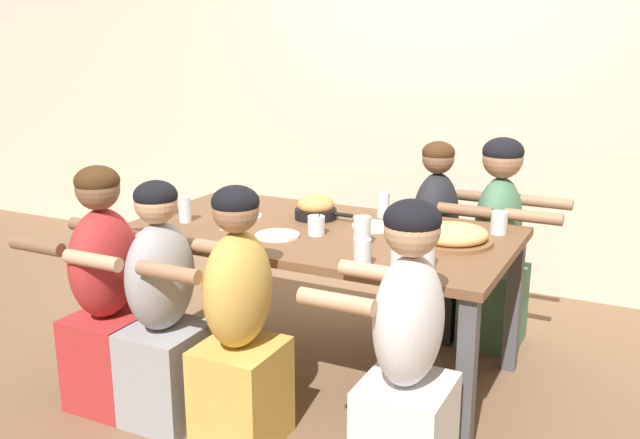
{
  "coord_description": "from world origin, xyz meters",
  "views": [
    {
      "loc": [
        1.47,
        -2.96,
        1.68
      ],
      "look_at": [
        0.0,
        0.0,
        0.79
      ],
      "focal_mm": 40.0,
      "sensor_mm": 36.0,
      "label": 1
    }
  ],
  "objects": [
    {
      "name": "ground_plane",
      "position": [
        0.0,
        0.0,
        0.0
      ],
      "size": [
        18.0,
        18.0,
        0.0
      ],
      "primitive_type": "plane",
      "color": "brown",
      "rests_on": "ground"
    },
    {
      "name": "restaurant_back_panel",
      "position": [
        0.0,
        1.63,
        1.6
      ],
      "size": [
        10.0,
        0.06,
        3.2
      ],
      "primitive_type": "cube",
      "color": "beige",
      "rests_on": "ground"
    },
    {
      "name": "dining_table",
      "position": [
        0.0,
        0.0,
        0.66
      ],
      "size": [
        1.84,
        1.0,
        0.74
      ],
      "color": "brown",
      "rests_on": "ground"
    },
    {
      "name": "pizza_board_main",
      "position": [
        0.63,
        0.07,
        0.77
      ],
      "size": [
        0.37,
        0.37,
        0.06
      ],
      "color": "brown",
      "rests_on": "dining_table"
    },
    {
      "name": "skillet_bowl",
      "position": [
        -0.11,
        0.18,
        0.8
      ],
      "size": [
        0.31,
        0.21,
        0.12
      ],
      "color": "black",
      "rests_on": "dining_table"
    },
    {
      "name": "empty_plate_a",
      "position": [
        -0.45,
        0.02,
        0.75
      ],
      "size": [
        0.2,
        0.2,
        0.02
      ],
      "color": "white",
      "rests_on": "dining_table"
    },
    {
      "name": "empty_plate_b",
      "position": [
        -0.12,
        -0.2,
        0.75
      ],
      "size": [
        0.21,
        0.21,
        0.02
      ],
      "color": "white",
      "rests_on": "dining_table"
    },
    {
      "name": "empty_plate_c",
      "position": [
        0.22,
        0.15,
        0.75
      ],
      "size": [
        0.22,
        0.22,
        0.02
      ],
      "color": "white",
      "rests_on": "dining_table"
    },
    {
      "name": "cocktail_glass_blue",
      "position": [
        0.03,
        -0.09,
        0.78
      ],
      "size": [
        0.08,
        0.08,
        0.11
      ],
      "color": "silver",
      "rests_on": "dining_table"
    },
    {
      "name": "drinking_glass_a",
      "position": [
        0.53,
        -0.34,
        0.8
      ],
      "size": [
        0.08,
        0.08,
        0.11
      ],
      "color": "silver",
      "rests_on": "dining_table"
    },
    {
      "name": "drinking_glass_b",
      "position": [
        -0.83,
        -0.1,
        0.8
      ],
      "size": [
        0.06,
        0.06,
        0.13
      ],
      "color": "silver",
      "rests_on": "dining_table"
    },
    {
      "name": "drinking_glass_c",
      "position": [
        -0.67,
        -0.18,
        0.8
      ],
      "size": [
        0.06,
        0.06,
        0.13
      ],
      "color": "silver",
      "rests_on": "dining_table"
    },
    {
      "name": "drinking_glass_d",
      "position": [
        0.18,
        0.36,
        0.8
      ],
      "size": [
        0.06,
        0.06,
        0.13
      ],
      "color": "silver",
      "rests_on": "dining_table"
    },
    {
      "name": "drinking_glass_e",
      "position": [
        0.28,
        -0.14,
        0.8
      ],
      "size": [
        0.08,
        0.08,
        0.13
      ],
      "color": "silver",
      "rests_on": "dining_table"
    },
    {
      "name": "drinking_glass_f",
      "position": [
        0.4,
        -0.41,
        0.79
      ],
      "size": [
        0.07,
        0.07,
        0.12
      ],
      "color": "silver",
      "rests_on": "dining_table"
    },
    {
      "name": "drinking_glass_g",
      "position": [
        0.79,
        0.31,
        0.79
      ],
      "size": [
        0.08,
        0.08,
        0.11
      ],
      "color": "silver",
      "rests_on": "dining_table"
    },
    {
      "name": "drinking_glass_h",
      "position": [
        0.51,
        -0.16,
        0.8
      ],
      "size": [
        0.07,
        0.07,
        0.12
      ],
      "color": "silver",
      "rests_on": "dining_table"
    },
    {
      "name": "drinking_glass_i",
      "position": [
        0.64,
        -0.3,
        0.79
      ],
      "size": [
        0.07,
        0.07,
        0.11
      ],
      "color": "silver",
      "rests_on": "dining_table"
    },
    {
      "name": "drinking_glass_j",
      "position": [
        -0.41,
        -0.19,
        0.8
      ],
      "size": [
        0.08,
        0.08,
        0.12
      ],
      "color": "silver",
      "rests_on": "dining_table"
    },
    {
      "name": "diner_near_left",
      "position": [
        -0.71,
        -0.72,
        0.51
      ],
      "size": [
        0.51,
        0.4,
        1.12
      ],
      "rotation": [
        0.0,
        0.0,
        1.57
      ],
      "color": "#B22D2D",
      "rests_on": "ground"
    },
    {
      "name": "diner_near_right",
      "position": [
        0.71,
        -0.72,
        0.52
      ],
      "size": [
        0.51,
        0.4,
        1.12
      ],
      "rotation": [
        0.0,
        0.0,
        1.57
      ],
      "color": "silver",
      "rests_on": "ground"
    },
    {
      "name": "diner_far_midright",
      "position": [
        0.36,
        0.72,
        0.49
      ],
      "size": [
        0.51,
        0.4,
        1.1
      ],
      "rotation": [
        0.0,
        0.0,
        -1.57
      ],
      "color": "#232328",
      "rests_on": "ground"
    },
    {
      "name": "diner_near_center",
      "position": [
        -0.01,
        -0.72,
        0.5
      ],
      "size": [
        0.51,
        0.4,
        1.1
      ],
      "rotation": [
        0.0,
        0.0,
        1.57
      ],
      "color": "gold",
      "rests_on": "ground"
    },
    {
      "name": "diner_near_midleft",
      "position": [
        -0.4,
        -0.72,
        0.49
      ],
      "size": [
        0.51,
        0.4,
        1.08
      ],
      "rotation": [
        0.0,
        0.0,
        1.57
      ],
      "color": "#99999E",
      "rests_on": "ground"
    },
    {
      "name": "diner_far_right",
      "position": [
        0.7,
        0.72,
        0.53
      ],
      "size": [
        0.51,
        0.4,
        1.14
      ],
      "rotation": [
        0.0,
        0.0,
        -1.57
      ],
      "color": "#477556",
      "rests_on": "ground"
    }
  ]
}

